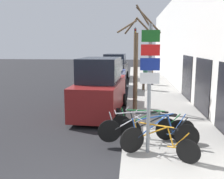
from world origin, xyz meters
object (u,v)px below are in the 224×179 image
at_px(street_tree, 136,62).
at_px(pedestrian_far, 146,74).
at_px(parked_car_1, 108,77).
at_px(pedestrian_near, 151,72).
at_px(bicycle_3, 138,128).
at_px(bicycle_2, 157,131).
at_px(bicycle_0, 159,142).
at_px(bicycle_1, 160,134).
at_px(parked_car_2, 115,68).
at_px(traffic_light, 135,45).
at_px(parked_car_0, 101,89).
at_px(signpost, 149,83).
at_px(bicycle_4, 150,126).

bearing_deg(street_tree, pedestrian_far, 82.39).
xyz_separation_m(parked_car_1, pedestrian_near, (2.87, 2.38, 0.15)).
bearing_deg(bicycle_3, parked_car_1, 0.36).
height_order(parked_car_1, pedestrian_near, parked_car_1).
bearing_deg(bicycle_2, street_tree, 23.03).
relative_size(bicycle_0, parked_car_1, 0.41).
distance_m(parked_car_1, pedestrian_near, 3.73).
xyz_separation_m(bicycle_0, bicycle_1, (0.06, 0.49, 0.04)).
height_order(bicycle_3, pedestrian_near, pedestrian_near).
distance_m(bicycle_3, parked_car_1, 8.99).
relative_size(bicycle_1, pedestrian_near, 1.31).
height_order(bicycle_3, parked_car_1, parked_car_1).
bearing_deg(street_tree, bicycle_2, -81.40).
relative_size(bicycle_2, parked_car_2, 0.50).
height_order(parked_car_2, traffic_light, traffic_light).
bearing_deg(parked_car_2, pedestrian_near, -47.78).
bearing_deg(bicycle_1, parked_car_2, -17.86).
relative_size(parked_car_2, pedestrian_far, 2.50).
height_order(bicycle_3, traffic_light, traffic_light).
bearing_deg(parked_car_0, signpost, -64.13).
height_order(signpost, bicycle_3, signpost).
bearing_deg(parked_car_1, bicycle_3, -75.52).
bearing_deg(bicycle_1, bicycle_3, 25.13).
xyz_separation_m(bicycle_2, parked_car_0, (-2.13, 3.77, 0.56)).
bearing_deg(pedestrian_far, bicycle_2, 80.70).
bearing_deg(bicycle_4, parked_car_1, 25.86).
bearing_deg(street_tree, bicycle_1, -81.47).
relative_size(parked_car_0, pedestrian_near, 2.93).
relative_size(bicycle_0, bicycle_3, 0.77).
xyz_separation_m(bicycle_0, bicycle_2, (0.03, 0.75, 0.04)).
distance_m(bicycle_1, parked_car_0, 4.61).
bearing_deg(pedestrian_far, parked_car_1, -6.16).
height_order(bicycle_2, parked_car_2, parked_car_2).
bearing_deg(parked_car_1, pedestrian_near, 42.84).
bearing_deg(parked_car_0, street_tree, 4.73).
bearing_deg(bicycle_2, pedestrian_far, 13.61).
bearing_deg(parked_car_0, bicycle_3, -62.91).
height_order(signpost, pedestrian_near, signpost).
height_order(bicycle_4, pedestrian_far, pedestrian_far).
distance_m(signpost, parked_car_2, 15.54).
distance_m(parked_car_1, street_tree, 5.62).
xyz_separation_m(bicycle_0, pedestrian_near, (0.61, 12.12, 0.59)).
bearing_deg(pedestrian_near, bicycle_0, -99.71).
distance_m(pedestrian_near, street_tree, 7.74).
xyz_separation_m(parked_car_0, pedestrian_far, (2.26, 5.32, 0.08)).
xyz_separation_m(pedestrian_near, street_tree, (-1.16, -7.56, 1.17)).
distance_m(pedestrian_near, traffic_light, 5.43).
xyz_separation_m(signpost, pedestrian_far, (0.44, 9.68, -0.86)).
relative_size(bicycle_0, pedestrian_near, 1.11).
xyz_separation_m(parked_car_1, traffic_light, (1.75, 7.32, 2.08)).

